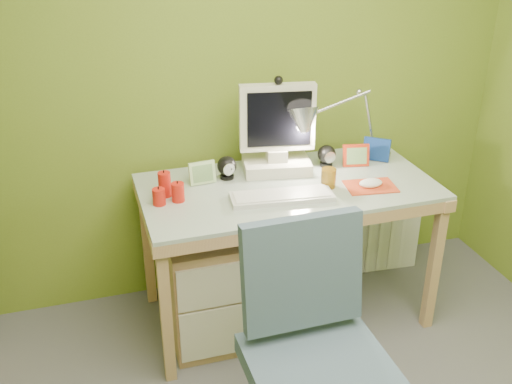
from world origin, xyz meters
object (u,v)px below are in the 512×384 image
object	(u,v)px
monitor	(277,119)
task_chair	(320,365)
desk	(286,251)
radiator	(380,233)
desk_lamp	(360,108)

from	to	relation	value
monitor	task_chair	xyz separation A→B (m)	(-0.22, -1.16, -0.54)
desk	radiator	size ratio (longest dim) A/B	3.36
desk	monitor	xyz separation A→B (m)	(0.00, 0.18, 0.67)
task_chair	radiator	distance (m)	1.61
desk_lamp	task_chair	size ratio (longest dim) A/B	0.56
desk	task_chair	size ratio (longest dim) A/B	1.38
task_chair	desk_lamp	bearing A→B (deg)	59.13
desk	desk_lamp	xyz separation A→B (m)	(0.45, 0.18, 0.68)
desk	desk_lamp	bearing A→B (deg)	21.17
desk_lamp	radiator	distance (m)	0.90
monitor	radiator	distance (m)	1.11
desk	desk_lamp	world-z (taller)	desk_lamp
monitor	desk_lamp	distance (m)	0.45
task_chair	monitor	bearing A→B (deg)	78.48
monitor	desk_lamp	size ratio (longest dim) A/B	0.96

